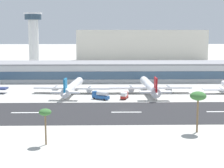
% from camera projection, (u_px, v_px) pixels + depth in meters
% --- Properties ---
extents(ground_plane, '(1400.00, 1400.00, 0.00)m').
position_uv_depth(ground_plane, '(124.00, 110.00, 148.03)').
color(ground_plane, '#B2AFA8').
extents(runway_strip, '(800.00, 38.98, 0.08)m').
position_uv_depth(runway_strip, '(125.00, 112.00, 143.45)').
color(runway_strip, '#262628').
rests_on(runway_strip, ground_plane).
extents(runway_centreline_dash_3, '(12.00, 1.20, 0.01)m').
position_uv_depth(runway_centreline_dash_3, '(26.00, 113.00, 142.57)').
color(runway_centreline_dash_3, white).
rests_on(runway_centreline_dash_3, runway_strip).
extents(runway_centreline_dash_4, '(12.00, 1.20, 0.01)m').
position_uv_depth(runway_centreline_dash_4, '(126.00, 112.00, 143.46)').
color(runway_centreline_dash_4, white).
rests_on(runway_centreline_dash_4, runway_strip).
extents(runway_centreline_dash_5, '(12.00, 1.20, 0.01)m').
position_uv_depth(runway_centreline_dash_5, '(222.00, 112.00, 144.31)').
color(runway_centreline_dash_5, white).
rests_on(runway_centreline_dash_5, runway_strip).
extents(terminal_building, '(170.09, 29.74, 11.77)m').
position_uv_depth(terminal_building, '(109.00, 71.00, 235.24)').
color(terminal_building, '#B7BABC').
rests_on(terminal_building, ground_plane).
extents(control_tower, '(13.56, 13.56, 45.54)m').
position_uv_depth(control_tower, '(34.00, 38.00, 274.04)').
color(control_tower, silver).
rests_on(control_tower, ground_plane).
extents(distant_hotel_block, '(134.13, 37.27, 32.69)m').
position_uv_depth(distant_hotel_block, '(141.00, 45.00, 382.49)').
color(distant_hotel_block, beige).
rests_on(distant_hotel_block, ground_plane).
extents(airliner_blue_tail_gate_1, '(40.00, 48.86, 10.21)m').
position_uv_depth(airliner_blue_tail_gate_1, '(72.00, 87.00, 185.56)').
color(airliner_blue_tail_gate_1, silver).
rests_on(airliner_blue_tail_gate_1, ground_plane).
extents(airliner_red_tail_gate_2, '(43.25, 51.58, 10.76)m').
position_uv_depth(airliner_red_tail_gate_2, '(150.00, 87.00, 185.98)').
color(airliner_red_tail_gate_2, white).
rests_on(airliner_red_tail_gate_2, ground_plane).
extents(service_fuel_truck_0, '(8.44, 7.04, 3.95)m').
position_uv_depth(service_fuel_truck_0, '(101.00, 95.00, 169.86)').
color(service_fuel_truck_0, '#23569E').
rests_on(service_fuel_truck_0, ground_plane).
extents(service_box_truck_1, '(4.15, 6.45, 3.25)m').
position_uv_depth(service_box_truck_1, '(124.00, 95.00, 171.08)').
color(service_box_truck_1, '#B2231E').
rests_on(service_box_truck_1, ground_plane).
extents(palm_tree_0, '(5.15, 5.15, 13.28)m').
position_uv_depth(palm_tree_0, '(198.00, 97.00, 113.79)').
color(palm_tree_0, brown).
rests_on(palm_tree_0, ground_plane).
extents(palm_tree_1, '(3.56, 3.56, 10.51)m').
position_uv_depth(palm_tree_1, '(45.00, 113.00, 101.65)').
color(palm_tree_1, brown).
rests_on(palm_tree_1, ground_plane).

